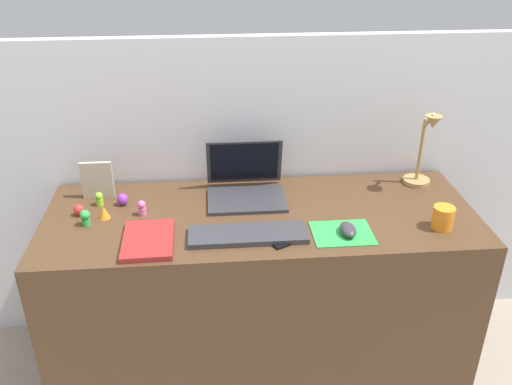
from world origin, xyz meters
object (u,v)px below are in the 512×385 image
notebook_pad (148,240)px  toy_figurine_orange (104,212)px  keyboard (248,235)px  picture_frame (97,180)px  laptop (246,182)px  toy_figurine_green (85,217)px  toy_figurine_red (79,210)px  toy_figurine_purple (123,199)px  desk_lamp (424,152)px  toy_figurine_pink (142,208)px  mouse (348,230)px  cell_phone (275,238)px  coffee_mug (443,218)px  toy_figurine_lime (99,199)px

notebook_pad → toy_figurine_orange: size_ratio=5.07×
keyboard → notebook_pad: (-0.34, -0.01, 0.00)m
picture_frame → laptop: bearing=-2.8°
laptop → toy_figurine_green: bearing=-162.5°
toy_figurine_red → toy_figurine_orange: (0.10, -0.03, 0.00)m
keyboard → toy_figurine_purple: size_ratio=8.87×
desk_lamp → toy_figurine_pink: (-1.10, -0.14, -0.12)m
mouse → cell_phone: (-0.26, -0.01, -0.02)m
keyboard → toy_figurine_orange: size_ratio=8.66×
coffee_mug → notebook_pad: bearing=-179.4°
laptop → notebook_pad: laptop is taller
desk_lamp → toy_figurine_red: bearing=-174.8°
desk_lamp → notebook_pad: desk_lamp is taller
cell_phone → toy_figurine_orange: (-0.61, 0.20, 0.02)m
laptop → notebook_pad: 0.48m
picture_frame → toy_figurine_orange: 0.18m
keyboard → laptop: bearing=87.4°
cell_phone → toy_figurine_green: (-0.66, 0.15, 0.03)m
toy_figurine_lime → toy_figurine_green: bearing=-99.3°
toy_figurine_pink → toy_figurine_red: 0.23m
toy_figurine_pink → toy_figurine_purple: 0.12m
desk_lamp → toy_figurine_lime: (-1.27, -0.05, -0.12)m
picture_frame → toy_figurine_lime: picture_frame is taller
coffee_mug → toy_figurine_purple: bearing=166.9°
toy_figurine_red → toy_figurine_green: bearing=-63.0°
laptop → desk_lamp: bearing=0.9°
laptop → desk_lamp: 0.72m
desk_lamp → toy_figurine_orange: size_ratio=6.93×
coffee_mug → toy_figurine_purple: size_ratio=1.79×
keyboard → desk_lamp: bearing=24.3°
toy_figurine_green → toy_figurine_purple: (0.11, 0.14, -0.01)m
cell_phone → toy_figurine_red: (-0.70, 0.23, 0.02)m
toy_figurine_green → mouse: bearing=-8.9°
picture_frame → toy_figurine_purple: 0.13m
picture_frame → coffee_mug: bearing=-15.2°
keyboard → toy_figurine_orange: 0.54m
notebook_pad → toy_figurine_lime: (-0.21, 0.28, 0.02)m
mouse → toy_figurine_green: (-0.92, 0.14, 0.01)m
laptop → coffee_mug: 0.74m
notebook_pad → toy_figurine_green: 0.27m
coffee_mug → toy_figurine_pink: size_ratio=1.43×
cell_phone → toy_figurine_red: size_ratio=2.99×
coffee_mug → picture_frame: bearing=164.8°
cell_phone → coffee_mug: 0.60m
toy_figurine_green → toy_figurine_purple: size_ratio=1.30×
laptop → toy_figurine_red: laptop is taller
cell_phone → toy_figurine_lime: (-0.64, 0.30, 0.02)m
toy_figurine_green → toy_figurine_red: bearing=117.0°
toy_figurine_green → toy_figurine_purple: bearing=51.9°
notebook_pad → toy_figurine_green: (-0.23, 0.14, 0.02)m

